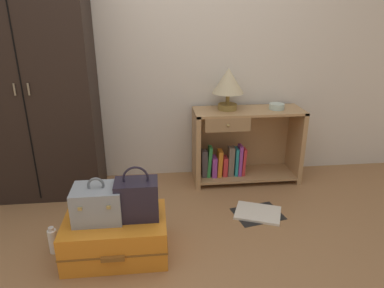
% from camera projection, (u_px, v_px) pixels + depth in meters
% --- Properties ---
extents(ground_plane, '(9.00, 9.00, 0.00)m').
position_uv_depth(ground_plane, '(176.00, 275.00, 2.13)').
color(ground_plane, '#9E7047').
extents(back_wall, '(6.40, 0.10, 2.60)m').
position_uv_depth(back_wall, '(163.00, 37.00, 3.06)').
color(back_wall, silver).
rests_on(back_wall, ground_plane).
extents(wardrobe, '(0.98, 0.47, 1.94)m').
position_uv_depth(wardrobe, '(32.00, 83.00, 2.80)').
color(wardrobe, black).
rests_on(wardrobe, ground_plane).
extents(bookshelf, '(0.99, 0.37, 0.69)m').
position_uv_depth(bookshelf, '(242.00, 146.00, 3.25)').
color(bookshelf, tan).
rests_on(bookshelf, ground_plane).
extents(table_lamp, '(0.28, 0.28, 0.37)m').
position_uv_depth(table_lamp, '(228.00, 83.00, 3.04)').
color(table_lamp, olive).
rests_on(table_lamp, bookshelf).
extents(bowl, '(0.14, 0.14, 0.05)m').
position_uv_depth(bowl, '(277.00, 106.00, 3.12)').
color(bowl, silver).
rests_on(bowl, bookshelf).
extents(suitcase_large, '(0.66, 0.46, 0.27)m').
position_uv_depth(suitcase_large, '(116.00, 236.00, 2.28)').
color(suitcase_large, orange).
rests_on(suitcase_large, ground_plane).
extents(train_case, '(0.30, 0.24, 0.29)m').
position_uv_depth(train_case, '(98.00, 203.00, 2.19)').
color(train_case, '#8E99A3').
rests_on(train_case, suitcase_large).
extents(handbag, '(0.27, 0.18, 0.36)m').
position_uv_depth(handbag, '(137.00, 199.00, 2.21)').
color(handbag, '#231E2D').
rests_on(handbag, suitcase_large).
extents(bottle, '(0.06, 0.06, 0.19)m').
position_uv_depth(bottle, '(53.00, 241.00, 2.31)').
color(bottle, white).
rests_on(bottle, ground_plane).
extents(open_book_on_floor, '(0.43, 0.38, 0.02)m').
position_uv_depth(open_book_on_floor, '(258.00, 213.00, 2.77)').
color(open_book_on_floor, white).
rests_on(open_book_on_floor, ground_plane).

